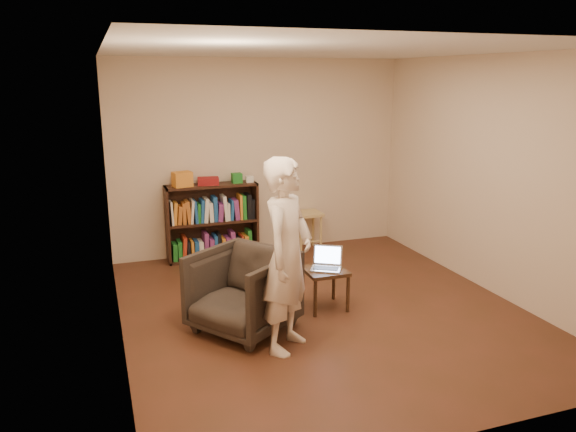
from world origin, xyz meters
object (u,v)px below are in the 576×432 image
object	(u,v)px
stool	(307,219)
side_table	(325,276)
bookshelf	(212,226)
armchair	(243,291)
laptop	(327,263)
person	(287,256)

from	to	relation	value
stool	side_table	bearing A→B (deg)	-105.97
stool	bookshelf	bearing A→B (deg)	177.24
armchair	laptop	distance (m)	1.00
bookshelf	stool	bearing A→B (deg)	-2.76
laptop	bookshelf	bearing A→B (deg)	142.19
armchair	bookshelf	bearing A→B (deg)	139.73
bookshelf	armchair	world-z (taller)	bookshelf
bookshelf	stool	distance (m)	1.33
armchair	person	xyz separation A→B (m)	(0.28, -0.47, 0.47)
stool	laptop	bearing A→B (deg)	-105.45
side_table	laptop	distance (m)	0.13
armchair	side_table	bearing A→B (deg)	67.96
armchair	side_table	world-z (taller)	armchair
bookshelf	armchair	xyz separation A→B (m)	(-0.18, -2.27, -0.05)
side_table	person	world-z (taller)	person
person	stool	bearing A→B (deg)	18.45
stool	laptop	distance (m)	2.02
side_table	laptop	xyz separation A→B (m)	(0.03, 0.03, 0.13)
side_table	person	bearing A→B (deg)	-133.22
armchair	laptop	world-z (taller)	armchair
laptop	person	world-z (taller)	person
armchair	laptop	bearing A→B (deg)	69.19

